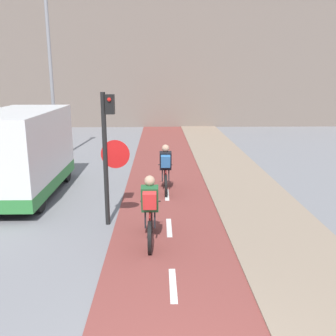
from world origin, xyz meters
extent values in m
cube|color=white|center=(0.00, 3.00, 0.02)|extent=(0.12, 1.10, 0.00)
cube|color=white|center=(0.00, 5.50, 0.02)|extent=(0.12, 1.10, 0.00)
cube|color=white|center=(0.00, 8.00, 0.02)|extent=(0.12, 1.10, 0.00)
cube|color=slate|center=(0.00, 25.84, 4.23)|extent=(60.00, 5.00, 8.47)
cube|color=#473D38|center=(0.00, 25.84, 8.72)|extent=(60.00, 5.20, 0.50)
cylinder|color=black|center=(-1.48, 5.80, 1.58)|extent=(0.11, 0.11, 3.16)
cube|color=black|center=(-1.33, 5.80, 2.89)|extent=(0.20, 0.20, 0.44)
sphere|color=red|center=(-1.33, 5.69, 3.00)|extent=(0.09, 0.09, 0.09)
cone|color=red|center=(-1.25, 5.80, 1.74)|extent=(0.67, 0.01, 0.67)
cone|color=silver|center=(-1.25, 5.80, 1.74)|extent=(0.60, 0.02, 0.60)
cylinder|color=gray|center=(-4.61, 13.06, 3.69)|extent=(0.14, 0.14, 7.37)
cylinder|color=black|center=(-0.43, 4.27, 0.33)|extent=(0.07, 0.66, 0.66)
cylinder|color=black|center=(-0.43, 5.30, 0.33)|extent=(0.07, 0.66, 0.66)
cylinder|color=maroon|center=(-0.43, 4.98, 0.51)|extent=(0.04, 0.66, 0.41)
cylinder|color=maroon|center=(-0.43, 4.50, 0.52)|extent=(0.04, 0.34, 0.44)
cylinder|color=maroon|center=(-0.43, 4.82, 0.71)|extent=(0.04, 0.96, 0.07)
cylinder|color=maroon|center=(-0.43, 4.46, 0.32)|extent=(0.04, 0.39, 0.05)
cylinder|color=black|center=(-0.43, 5.30, 0.75)|extent=(0.46, 0.03, 0.03)
cube|color=#235B33|center=(-0.43, 4.71, 1.01)|extent=(0.36, 0.31, 0.59)
sphere|color=tan|center=(-0.43, 4.75, 1.39)|extent=(0.22, 0.22, 0.22)
cylinder|color=#232328|center=(-0.53, 4.68, 0.57)|extent=(0.04, 0.07, 0.42)
cylinder|color=#232328|center=(-0.33, 4.68, 0.57)|extent=(0.04, 0.07, 0.42)
cube|color=red|center=(-0.43, 4.53, 1.03)|extent=(0.28, 0.23, 0.39)
cylinder|color=black|center=(-0.03, 7.92, 0.33)|extent=(0.07, 0.65, 0.65)
cylinder|color=black|center=(-0.03, 8.91, 0.33)|extent=(0.07, 0.65, 0.65)
cylinder|color=maroon|center=(-0.03, 8.60, 0.50)|extent=(0.04, 0.63, 0.41)
cylinder|color=maroon|center=(-0.03, 8.15, 0.51)|extent=(0.04, 0.33, 0.43)
cylinder|color=maroon|center=(-0.03, 8.46, 0.70)|extent=(0.04, 0.91, 0.07)
cylinder|color=maroon|center=(-0.03, 8.11, 0.32)|extent=(0.04, 0.38, 0.05)
cylinder|color=black|center=(-0.03, 8.91, 0.73)|extent=(0.46, 0.03, 0.03)
cube|color=black|center=(-0.03, 8.35, 1.00)|extent=(0.36, 0.31, 0.59)
sphere|color=tan|center=(-0.03, 8.39, 1.38)|extent=(0.22, 0.22, 0.22)
cylinder|color=#232328|center=(-0.13, 8.31, 0.56)|extent=(0.04, 0.07, 0.41)
cylinder|color=#232328|center=(0.07, 8.31, 0.56)|extent=(0.04, 0.07, 0.41)
cube|color=#3370B2|center=(-0.03, 8.17, 1.02)|extent=(0.28, 0.23, 0.39)
cube|color=white|center=(-4.27, 8.14, 1.39)|extent=(1.96, 4.55, 2.29)
cube|color=#33843D|center=(-4.27, 8.14, 0.42)|extent=(1.97, 4.56, 0.36)
cube|color=black|center=(-4.27, 10.40, 1.79)|extent=(1.76, 0.04, 0.70)
cylinder|color=black|center=(-5.15, 9.62, 0.35)|extent=(0.18, 0.70, 0.70)
cylinder|color=black|center=(-3.39, 9.62, 0.35)|extent=(0.18, 0.70, 0.70)
cylinder|color=black|center=(-3.39, 6.67, 0.35)|extent=(0.18, 0.70, 0.70)
camera|label=1|loc=(-0.22, -2.74, 3.52)|focal=40.00mm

